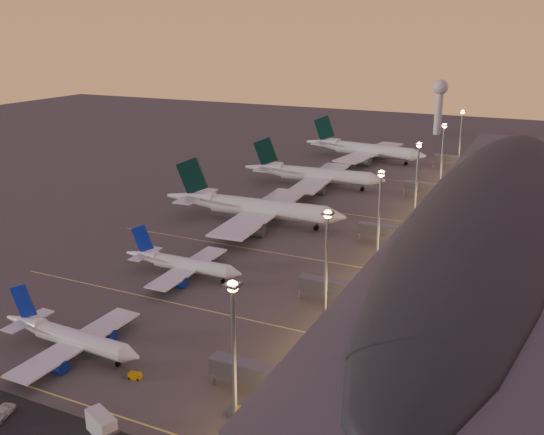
{
  "coord_description": "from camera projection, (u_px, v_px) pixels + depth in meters",
  "views": [
    {
      "loc": [
        76.42,
        -111.44,
        61.26
      ],
      "look_at": [
        2.0,
        45.0,
        7.0
      ],
      "focal_mm": 40.0,
      "sensor_mm": 36.0,
      "label": 1
    }
  ],
  "objects": [
    {
      "name": "light_masts",
      "position": [
        403.0,
        181.0,
        181.68
      ],
      "size": [
        2.2,
        217.2,
        25.9
      ],
      "color": "slate",
      "rests_on": "ground"
    },
    {
      "name": "airliner_wide_mid",
      "position": [
        313.0,
        175.0,
        244.07
      ],
      "size": [
        59.18,
        54.01,
        18.93
      ],
      "rotation": [
        0.0,
        0.0,
        0.07
      ],
      "color": "silver",
      "rests_on": "ground"
    },
    {
      "name": "airliner_narrow_north",
      "position": [
        182.0,
        264.0,
        156.06
      ],
      "size": [
        34.36,
        30.61,
        12.31
      ],
      "rotation": [
        0.0,
        0.0,
        0.02
      ],
      "color": "silver",
      "rests_on": "ground"
    },
    {
      "name": "airliner_wide_far",
      "position": [
        364.0,
        149.0,
        292.96
      ],
      "size": [
        63.01,
        57.92,
        20.17
      ],
      "rotation": [
        0.0,
        0.0,
        -0.14
      ],
      "color": "silver",
      "rests_on": "ground"
    },
    {
      "name": "ground",
      "position": [
        184.0,
        295.0,
        145.67
      ],
      "size": [
        700.0,
        700.0,
        0.0
      ],
      "primitive_type": "plane",
      "color": "#3B3937"
    },
    {
      "name": "baggage_tug_a",
      "position": [
        133.0,
        375.0,
        110.87
      ],
      "size": [
        3.66,
        2.1,
        1.03
      ],
      "rotation": [
        0.0,
        0.0,
        0.22
      ],
      "color": "#C48F09",
      "rests_on": "ground"
    },
    {
      "name": "airliner_wide_near",
      "position": [
        253.0,
        207.0,
        198.11
      ],
      "size": [
        63.62,
        58.02,
        20.36
      ],
      "rotation": [
        0.0,
        0.0,
        0.06
      ],
      "color": "silver",
      "rests_on": "ground"
    },
    {
      "name": "lane_markings",
      "position": [
        259.0,
        244.0,
        180.14
      ],
      "size": [
        90.0,
        180.36,
        0.0
      ],
      "color": "#D8C659",
      "rests_on": "ground"
    },
    {
      "name": "service_van_c",
      "position": [
        1.0,
        414.0,
        99.43
      ],
      "size": [
        3.74,
        5.86,
        1.51
      ],
      "primitive_type": "imported",
      "rotation": [
        0.0,
        0.0,
        0.25
      ],
      "color": "silver",
      "rests_on": "ground"
    },
    {
      "name": "terminal_building",
      "position": [
        493.0,
        213.0,
        180.15
      ],
      "size": [
        56.35,
        255.0,
        17.46
      ],
      "color": "#45454A",
      "rests_on": "ground"
    },
    {
      "name": "baggage_tug_b",
      "position": [
        242.0,
        412.0,
        100.21
      ],
      "size": [
        4.33,
        3.62,
        1.23
      ],
      "rotation": [
        0.0,
        0.0,
        0.58
      ],
      "color": "#C48F09",
      "rests_on": "ground"
    },
    {
      "name": "radar_tower",
      "position": [
        440.0,
        98.0,
        359.09
      ],
      "size": [
        9.0,
        9.0,
        32.5
      ],
      "color": "silver",
      "rests_on": "ground"
    },
    {
      "name": "catering_truck_a",
      "position": [
        103.0,
        426.0,
        94.77
      ],
      "size": [
        7.01,
        4.83,
        3.69
      ],
      "rotation": [
        0.0,
        0.0,
        -0.4
      ],
      "color": "silver",
      "rests_on": "ground"
    },
    {
      "name": "airliner_narrow_south",
      "position": [
        70.0,
        337.0,
        118.98
      ],
      "size": [
        34.38,
        30.64,
        12.31
      ],
      "rotation": [
        0.0,
        0.0,
        -0.03
      ],
      "color": "silver",
      "rests_on": "ground"
    }
  ]
}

